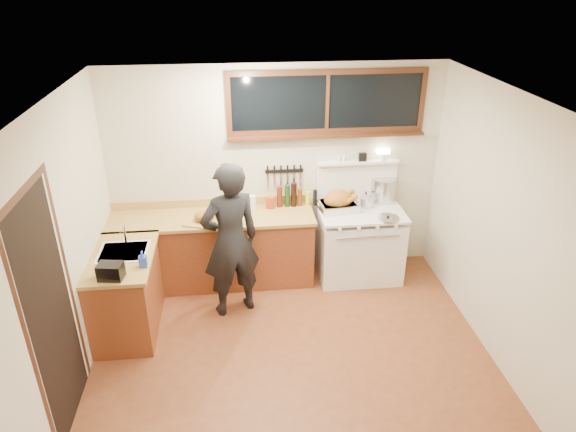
{
  "coord_description": "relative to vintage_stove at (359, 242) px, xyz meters",
  "views": [
    {
      "loc": [
        -0.49,
        -4.05,
        3.57
      ],
      "look_at": [
        0.05,
        0.85,
        1.15
      ],
      "focal_mm": 32.0,
      "sensor_mm": 36.0,
      "label": 1
    }
  ],
  "objects": [
    {
      "name": "man",
      "position": [
        -1.58,
        -0.58,
        0.43
      ],
      "size": [
        0.76,
        0.63,
        1.79
      ],
      "color": "black",
      "rests_on": "ground"
    },
    {
      "name": "vintage_stove",
      "position": [
        0.0,
        0.0,
        0.0
      ],
      "size": [
        1.02,
        0.74,
        1.57
      ],
      "color": "white",
      "rests_on": "ground"
    },
    {
      "name": "coffee_tin",
      "position": [
        -1.09,
        0.19,
        0.51
      ],
      "size": [
        0.11,
        0.09,
        0.15
      ],
      "color": "#9E2F11",
      "rests_on": "counter_back"
    },
    {
      "name": "roast_turkey",
      "position": [
        -0.27,
        0.05,
        0.54
      ],
      "size": [
        0.49,
        0.38,
        0.25
      ],
      "color": "silver",
      "rests_on": "vintage_stove"
    },
    {
      "name": "counter_left",
      "position": [
        -2.7,
        -0.79,
        -0.01
      ],
      "size": [
        0.64,
        1.09,
        0.9
      ],
      "color": "brown",
      "rests_on": "ground"
    },
    {
      "name": "room_shell",
      "position": [
        -1.0,
        -1.41,
        1.18
      ],
      "size": [
        4.1,
        3.6,
        2.65
      ],
      "color": "beige",
      "rests_on": "ground"
    },
    {
      "name": "cutting_board",
      "position": [
        -1.87,
        -0.13,
        0.49
      ],
      "size": [
        0.5,
        0.44,
        0.14
      ],
      "color": "#AF8B45",
      "rests_on": "counter_back"
    },
    {
      "name": "knife_strip",
      "position": [
        -0.9,
        0.32,
        0.84
      ],
      "size": [
        0.46,
        0.03,
        0.28
      ],
      "color": "black",
      "rests_on": "room_shell"
    },
    {
      "name": "stockpot",
      "position": [
        0.34,
        0.27,
        0.59
      ],
      "size": [
        0.34,
        0.34,
        0.3
      ],
      "color": "silver",
      "rests_on": "vintage_stove"
    },
    {
      "name": "sink_unit",
      "position": [
        -2.68,
        -0.71,
        0.38
      ],
      "size": [
        0.5,
        0.45,
        0.37
      ],
      "color": "white",
      "rests_on": "counter_left"
    },
    {
      "name": "back_window",
      "position": [
        -0.4,
        0.31,
        1.6
      ],
      "size": [
        2.32,
        0.13,
        0.77
      ],
      "color": "black",
      "rests_on": "room_shell"
    },
    {
      "name": "left_doorway",
      "position": [
        -2.99,
        -1.96,
        0.62
      ],
      "size": [
        0.02,
        1.04,
        2.17
      ],
      "color": "black",
      "rests_on": "ground"
    },
    {
      "name": "pitcher",
      "position": [
        -1.31,
        0.17,
        0.52
      ],
      "size": [
        0.1,
        0.1,
        0.18
      ],
      "color": "white",
      "rests_on": "counter_back"
    },
    {
      "name": "bottle_cluster",
      "position": [
        -0.79,
        0.22,
        0.56
      ],
      "size": [
        0.5,
        0.07,
        0.3
      ],
      "color": "black",
      "rests_on": "counter_back"
    },
    {
      "name": "counter_back",
      "position": [
        -1.8,
        0.04,
        -0.01
      ],
      "size": [
        2.44,
        0.64,
        1.0
      ],
      "color": "brown",
      "rests_on": "ground"
    },
    {
      "name": "saucepan",
      "position": [
        0.09,
        0.11,
        0.5
      ],
      "size": [
        0.19,
        0.29,
        0.12
      ],
      "color": "silver",
      "rests_on": "vintage_stove"
    },
    {
      "name": "toaster",
      "position": [
        -2.7,
        -1.2,
        0.51
      ],
      "size": [
        0.25,
        0.19,
        0.16
      ],
      "color": "black",
      "rests_on": "counter_left"
    },
    {
      "name": "soap_bottle",
      "position": [
        -2.43,
        -1.02,
        0.52
      ],
      "size": [
        0.08,
        0.08,
        0.17
      ],
      "color": "#2445B7",
      "rests_on": "counter_left"
    },
    {
      "name": "pot_lid",
      "position": [
        0.26,
        -0.26,
        0.45
      ],
      "size": [
        0.3,
        0.3,
        0.04
      ],
      "color": "silver",
      "rests_on": "vintage_stove"
    },
    {
      "name": "ground_plane",
      "position": [
        -1.0,
        -1.41,
        -0.48
      ],
      "size": [
        4.0,
        3.5,
        0.02
      ],
      "primitive_type": "cube",
      "color": "brown"
    }
  ]
}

